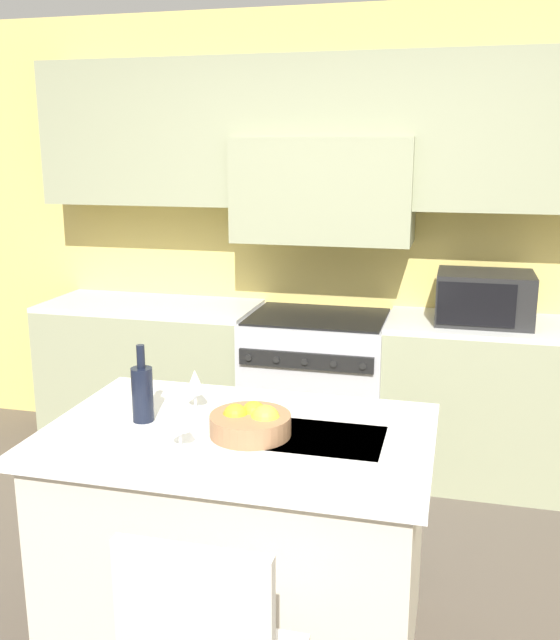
{
  "coord_description": "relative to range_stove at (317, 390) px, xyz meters",
  "views": [
    {
      "loc": [
        0.79,
        -2.09,
        1.89
      ],
      "look_at": [
        0.02,
        0.94,
        1.14
      ],
      "focal_mm": 40.0,
      "sensor_mm": 36.0,
      "label": 1
    }
  ],
  "objects": [
    {
      "name": "back_cabinetry",
      "position": [
        -0.0,
        0.27,
        1.13
      ],
      "size": [
        10.0,
        0.46,
        2.7
      ],
      "color": "#DBC166",
      "rests_on": "ground_plane"
    },
    {
      "name": "back_counter",
      "position": [
        0.0,
        0.02,
        0.01
      ],
      "size": [
        3.5,
        0.62,
        0.94
      ],
      "color": "gray",
      "rests_on": "ground_plane"
    },
    {
      "name": "range_stove",
      "position": [
        0.0,
        0.0,
        0.0
      ],
      "size": [
        0.82,
        0.7,
        0.93
      ],
      "color": "#B7B7BC",
      "rests_on": "ground_plane"
    },
    {
      "name": "microwave",
      "position": [
        0.94,
        0.02,
        0.62
      ],
      "size": [
        0.52,
        0.41,
        0.28
      ],
      "color": "black",
      "rests_on": "back_counter"
    },
    {
      "name": "kitchen_island",
      "position": [
        0.04,
        -1.67,
        -0.02
      ],
      "size": [
        1.41,
        0.91,
        0.89
      ],
      "color": "beige",
      "rests_on": "ground_plane"
    },
    {
      "name": "wine_bottle",
      "position": [
        -0.34,
        -1.68,
        0.53
      ],
      "size": [
        0.08,
        0.08,
        0.3
      ],
      "color": "black",
      "rests_on": "kitchen_island"
    },
    {
      "name": "wine_glass_near",
      "position": [
        -0.1,
        -1.89,
        0.53
      ],
      "size": [
        0.08,
        0.08,
        0.16
      ],
      "color": "white",
      "rests_on": "kitchen_island"
    },
    {
      "name": "wine_glass_far",
      "position": [
        -0.19,
        -1.52,
        0.53
      ],
      "size": [
        0.08,
        0.08,
        0.16
      ],
      "color": "white",
      "rests_on": "kitchen_island"
    },
    {
      "name": "fruit_bowl",
      "position": [
        0.1,
        -1.71,
        0.47
      ],
      "size": [
        0.29,
        0.29,
        0.12
      ],
      "color": "#996B47",
      "rests_on": "kitchen_island"
    }
  ]
}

